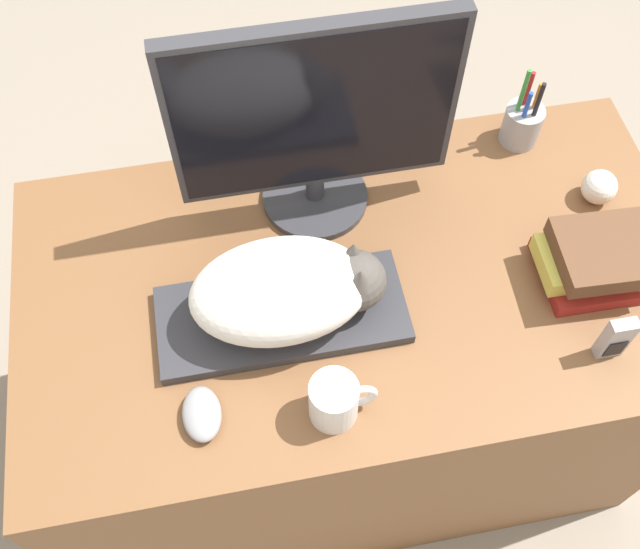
% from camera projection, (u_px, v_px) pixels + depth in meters
% --- Properties ---
extents(desk, '(1.27, 0.70, 0.75)m').
position_uv_depth(desk, '(352.00, 363.00, 1.71)').
color(desk, brown).
rests_on(desk, ground_plane).
extents(keyboard, '(0.44, 0.19, 0.02)m').
position_uv_depth(keyboard, '(282.00, 315.00, 1.34)').
color(keyboard, '#2D2D33').
rests_on(keyboard, desk).
extents(cat, '(0.34, 0.20, 0.15)m').
position_uv_depth(cat, '(290.00, 289.00, 1.27)').
color(cat, white).
rests_on(cat, keyboard).
extents(monitor, '(0.50, 0.21, 0.43)m').
position_uv_depth(monitor, '(315.00, 120.00, 1.29)').
color(monitor, '#333338').
rests_on(monitor, desk).
extents(computer_mouse, '(0.07, 0.10, 0.03)m').
position_uv_depth(computer_mouse, '(202.00, 414.00, 1.23)').
color(computer_mouse, gray).
rests_on(computer_mouse, desk).
extents(coffee_mug, '(0.11, 0.08, 0.10)m').
position_uv_depth(coffee_mug, '(335.00, 400.00, 1.21)').
color(coffee_mug, silver).
rests_on(coffee_mug, desk).
extents(pen_cup, '(0.08, 0.08, 0.19)m').
position_uv_depth(pen_cup, '(522.00, 123.00, 1.53)').
color(pen_cup, '#939399').
rests_on(pen_cup, desk).
extents(baseball, '(0.07, 0.07, 0.07)m').
position_uv_depth(baseball, '(599.00, 187.00, 1.46)').
color(baseball, silver).
rests_on(baseball, desk).
extents(phone, '(0.05, 0.03, 0.10)m').
position_uv_depth(phone, '(616.00, 339.00, 1.27)').
color(phone, '#99999E').
rests_on(phone, desk).
extents(book_stack, '(0.22, 0.17, 0.11)m').
position_uv_depth(book_stack, '(598.00, 259.00, 1.35)').
color(book_stack, maroon).
rests_on(book_stack, desk).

